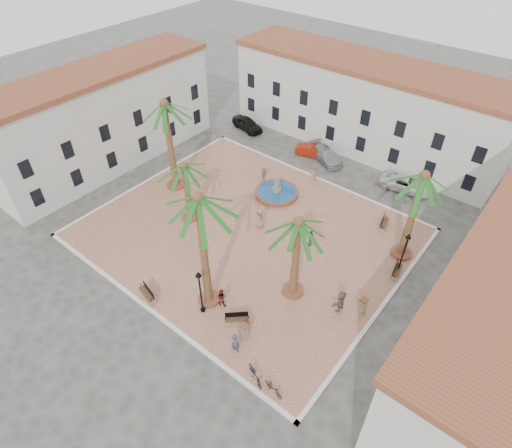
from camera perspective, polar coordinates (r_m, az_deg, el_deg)
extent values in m
plane|color=#56544F|center=(37.80, -1.18, -1.21)|extent=(120.00, 120.00, 0.00)
cube|color=tan|center=(37.75, -1.18, -1.13)|extent=(26.00, 22.00, 0.15)
cube|color=silver|center=(44.89, 7.92, 6.19)|extent=(26.30, 0.30, 0.16)
cube|color=silver|center=(32.81, -13.84, -11.11)|extent=(26.30, 0.30, 0.16)
cube|color=silver|center=(33.44, 16.47, -10.49)|extent=(0.30, 22.30, 0.16)
cube|color=silver|center=(45.49, -13.91, 5.81)|extent=(0.30, 22.30, 0.16)
cube|color=silver|center=(49.74, 14.23, 14.86)|extent=(30.00, 7.00, 9.00)
cube|color=brown|center=(47.95, 15.19, 19.94)|extent=(30.40, 7.40, 0.50)
cube|color=black|center=(54.33, -0.63, 15.64)|extent=(1.00, 0.12, 1.60)
cube|color=black|center=(52.25, 2.65, 14.52)|extent=(1.00, 0.12, 1.60)
cube|color=black|center=(50.37, 6.15, 13.27)|extent=(1.00, 0.12, 1.60)
cube|color=black|center=(48.70, 9.87, 11.87)|extent=(1.00, 0.12, 1.60)
cube|color=black|center=(47.27, 13.78, 10.33)|extent=(1.00, 0.12, 1.60)
cube|color=black|center=(46.11, 17.88, 8.65)|extent=(1.00, 0.12, 1.60)
cube|color=black|center=(45.22, 22.12, 6.85)|extent=(1.00, 0.12, 1.60)
cube|color=black|center=(44.63, 26.47, 4.95)|extent=(1.00, 0.12, 1.60)
cube|color=black|center=(53.13, -0.65, 18.57)|extent=(1.00, 0.12, 1.60)
cube|color=black|center=(51.00, 2.76, 17.55)|extent=(1.00, 0.12, 1.60)
cube|color=black|center=(49.07, 6.41, 16.38)|extent=(1.00, 0.12, 1.60)
cube|color=black|center=(47.35, 10.29, 15.04)|extent=(1.00, 0.12, 1.60)
cube|color=black|center=(45.88, 14.38, 13.55)|extent=(1.00, 0.12, 1.60)
cube|color=black|center=(44.68, 18.67, 11.89)|extent=(1.00, 0.12, 1.60)
cube|color=black|center=(43.76, 23.10, 10.09)|extent=(1.00, 0.12, 1.60)
cube|color=black|center=(43.16, 27.64, 8.16)|extent=(1.00, 0.12, 1.60)
cube|color=black|center=(26.00, 14.92, -24.42)|extent=(0.12, 1.00, 1.60)
cube|color=black|center=(27.89, 18.60, -18.54)|extent=(0.12, 1.00, 1.60)
cube|color=black|center=(30.12, 21.57, -13.40)|extent=(0.12, 1.00, 1.60)
cube|color=black|center=(32.62, 24.01, -8.99)|extent=(0.12, 1.00, 1.60)
cube|color=black|center=(35.34, 26.04, -5.21)|extent=(0.12, 1.00, 1.60)
cube|color=black|center=(38.22, 27.76, -1.99)|extent=(0.12, 1.00, 1.60)
cube|color=black|center=(41.24, 29.22, 0.78)|extent=(0.12, 1.00, 1.60)
cube|color=black|center=(23.38, 16.25, -21.27)|extent=(0.12, 1.00, 1.60)
cube|color=black|center=(25.46, 20.06, -15.01)|extent=(0.12, 1.00, 1.60)
cube|color=black|center=(27.89, 23.08, -9.72)|extent=(0.12, 1.00, 1.60)
cube|color=black|center=(30.57, 25.51, -5.30)|extent=(0.12, 1.00, 1.60)
cube|color=black|center=(33.45, 27.52, -1.61)|extent=(0.12, 1.00, 1.60)
cube|color=black|center=(36.49, 29.19, 1.48)|extent=(0.12, 1.00, 1.60)
cube|color=black|center=(39.64, 30.61, 4.09)|extent=(0.12, 1.00, 1.60)
cube|color=silver|center=(47.61, -19.56, 12.88)|extent=(6.00, 24.00, 9.50)
cube|color=brown|center=(45.68, -21.00, 18.37)|extent=(6.40, 24.40, 0.50)
cube|color=black|center=(42.87, -27.13, 3.18)|extent=(0.12, 1.00, 1.60)
cube|color=black|center=(44.10, -22.80, 5.74)|extent=(0.12, 1.00, 1.60)
cube|color=black|center=(45.64, -18.69, 8.11)|extent=(0.12, 1.00, 1.60)
cube|color=black|center=(47.48, -14.84, 10.28)|extent=(0.12, 1.00, 1.60)
cube|color=black|center=(49.56, -11.24, 12.23)|extent=(0.12, 1.00, 1.60)
cube|color=black|center=(51.88, -7.91, 13.98)|extent=(0.12, 1.00, 1.60)
cube|color=black|center=(41.33, -28.37, 6.46)|extent=(0.12, 1.00, 1.60)
cube|color=black|center=(42.61, -23.83, 9.02)|extent=(0.12, 1.00, 1.60)
cube|color=black|center=(44.20, -19.52, 11.37)|extent=(0.12, 1.00, 1.60)
cube|color=black|center=(46.09, -15.48, 13.47)|extent=(0.12, 1.00, 1.60)
cube|color=black|center=(48.24, -11.72, 15.35)|extent=(0.12, 1.00, 1.60)
cube|color=black|center=(50.61, -8.23, 17.00)|extent=(0.12, 1.00, 1.60)
cylinder|color=brown|center=(41.86, 2.78, 4.17)|extent=(4.22, 4.22, 0.40)
cylinder|color=#194C8C|center=(41.75, 2.79, 4.37)|extent=(3.71, 3.71, 0.06)
cylinder|color=#817D59|center=(41.74, 2.79, 4.39)|extent=(0.90, 0.90, 0.80)
cylinder|color=#817D59|center=(41.27, 2.83, 5.29)|extent=(0.60, 0.60, 1.20)
sphere|color=#817D59|center=(40.84, 2.86, 6.15)|extent=(0.44, 0.44, 0.44)
cylinder|color=brown|center=(43.79, -10.62, 5.19)|extent=(1.78, 1.78, 0.27)
cylinder|color=brown|center=(41.42, -11.37, 10.17)|extent=(0.58, 0.58, 8.59)
sphere|color=brown|center=(39.46, -12.20, 15.52)|extent=(0.78, 0.78, 0.78)
cylinder|color=brown|center=(39.55, -8.73, 0.97)|extent=(1.48, 1.48, 0.22)
cylinder|color=brown|center=(37.81, -9.16, 4.29)|extent=(0.48, 0.48, 5.48)
sphere|color=brown|center=(36.27, -9.62, 7.77)|extent=(0.65, 0.65, 0.65)
cylinder|color=brown|center=(32.50, -6.29, -9.89)|extent=(1.63, 1.63, 0.24)
cylinder|color=brown|center=(28.96, -6.98, -3.84)|extent=(0.53, 0.53, 9.37)
sphere|color=brown|center=(25.91, -7.80, 3.57)|extent=(0.71, 0.71, 0.71)
cylinder|color=brown|center=(32.95, 4.93, -8.80)|extent=(1.64, 1.64, 0.25)
cylinder|color=brown|center=(30.39, 5.30, -4.53)|extent=(0.53, 0.53, 6.73)
sphere|color=brown|center=(28.11, 5.71, 0.30)|extent=(0.72, 0.72, 0.72)
cylinder|color=brown|center=(37.57, 18.75, -3.65)|extent=(1.73, 1.73, 0.26)
cylinder|color=brown|center=(35.07, 20.11, 0.97)|extent=(0.56, 0.56, 7.62)
sphere|color=brown|center=(32.93, 21.60, 6.06)|extent=(0.76, 0.76, 0.76)
cube|color=#817D59|center=(33.40, -14.33, -9.24)|extent=(1.93, 0.99, 0.41)
cube|color=#56351E|center=(33.23, -14.40, -8.98)|extent=(1.82, 0.92, 0.06)
cube|color=black|center=(33.06, -14.13, -8.50)|extent=(1.70, 0.47, 0.51)
cylinder|color=black|center=(33.71, -15.08, -7.91)|extent=(0.05, 0.05, 0.31)
cylinder|color=black|center=(32.58, -13.76, -9.81)|extent=(0.05, 0.05, 0.31)
cube|color=#817D59|center=(31.01, -2.56, -12.81)|extent=(1.63, 1.57, 0.39)
cube|color=#56351E|center=(30.84, -2.57, -12.57)|extent=(1.53, 1.47, 0.06)
cube|color=black|center=(30.75, -2.60, -11.96)|extent=(1.23, 1.16, 0.48)
cylinder|color=black|center=(30.75, -4.14, -12.51)|extent=(0.05, 0.05, 0.29)
cylinder|color=black|center=(30.75, -1.02, -12.36)|extent=(0.05, 0.05, 0.29)
cube|color=#817D59|center=(35.76, 18.24, -6.11)|extent=(0.86, 1.85, 0.40)
cube|color=#56351E|center=(35.60, 18.32, -5.85)|extent=(0.80, 1.75, 0.06)
cube|color=black|center=(35.42, 18.07, -5.44)|extent=(0.36, 1.67, 0.50)
cylinder|color=black|center=(34.91, 18.02, -6.62)|extent=(0.05, 0.05, 0.30)
cylinder|color=black|center=(36.13, 18.68, -4.85)|extent=(0.05, 0.05, 0.30)
cube|color=#817D59|center=(39.76, 16.70, -0.11)|extent=(0.94, 1.88, 0.40)
cube|color=#56351E|center=(39.61, 16.76, 0.14)|extent=(0.87, 1.77, 0.06)
cube|color=black|center=(39.46, 16.53, 0.53)|extent=(0.43, 1.67, 0.50)
cylinder|color=black|center=(38.88, 16.51, -0.46)|extent=(0.05, 0.05, 0.30)
cylinder|color=black|center=(40.21, 17.07, 0.98)|extent=(0.05, 0.05, 0.30)
cylinder|color=black|center=(31.97, -7.10, -11.28)|extent=(0.37, 0.37, 0.16)
cylinder|color=black|center=(30.53, -7.38, -9.13)|extent=(0.12, 0.12, 3.67)
cone|color=black|center=(29.05, -7.72, -6.60)|extent=(0.45, 0.45, 0.41)
sphere|color=beige|center=(29.16, -7.69, -6.81)|extent=(0.24, 0.24, 0.24)
cylinder|color=black|center=(35.98, 18.35, -6.04)|extent=(0.37, 0.37, 0.16)
cylinder|color=black|center=(34.71, 18.98, -3.93)|extent=(0.12, 0.12, 3.68)
cone|color=black|center=(33.42, 19.70, -1.49)|extent=(0.45, 0.45, 0.41)
sphere|color=beige|center=(33.51, 19.65, -1.68)|extent=(0.25, 0.25, 0.25)
cube|color=#817D59|center=(29.91, -1.51, -14.25)|extent=(0.46, 0.46, 1.26)
cube|color=brown|center=(29.36, -1.53, -13.49)|extent=(0.57, 0.57, 0.10)
cube|color=#817D59|center=(43.97, 7.74, 6.60)|extent=(0.47, 0.47, 1.37)
cube|color=brown|center=(43.57, 7.82, 7.40)|extent=(0.59, 0.59, 0.11)
cube|color=#817D59|center=(32.07, 14.01, -10.62)|extent=(0.47, 0.47, 1.37)
cube|color=brown|center=(31.51, 14.22, -9.78)|extent=(0.59, 0.59, 0.11)
cylinder|color=black|center=(30.48, -1.47, -13.74)|extent=(0.33, 0.33, 0.65)
imported|color=#384256|center=(29.17, -2.79, -15.55)|extent=(0.70, 0.52, 1.76)
imported|color=black|center=(28.39, -0.07, -19.45)|extent=(1.96, 1.42, 0.98)
imported|color=#591D1F|center=(31.63, -4.64, -9.70)|extent=(0.92, 0.81, 1.59)
imported|color=black|center=(28.00, 2.34, -21.05)|extent=(1.59, 0.70, 0.92)
imported|color=#957862|center=(37.65, 0.51, 0.79)|extent=(0.95, 0.66, 1.87)
imported|color=#354662|center=(36.24, 7.27, -1.84)|extent=(0.99, 0.65, 1.57)
imported|color=#515156|center=(43.52, 1.08, 6.74)|extent=(0.75, 1.09, 1.55)
imported|color=#6F5D55|center=(31.71, 11.22, -10.06)|extent=(0.67, 1.77, 1.87)
imported|color=black|center=(53.01, -1.17, 13.20)|extent=(4.66, 2.64, 1.50)
imported|color=#9C200B|center=(48.19, 7.56, 9.64)|extent=(4.04, 2.29, 1.26)
imported|color=#A7A7AF|center=(47.59, 9.27, 9.10)|extent=(5.16, 3.78, 1.39)
imported|color=silver|center=(45.02, 19.37, 5.14)|extent=(5.37, 3.09, 1.41)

